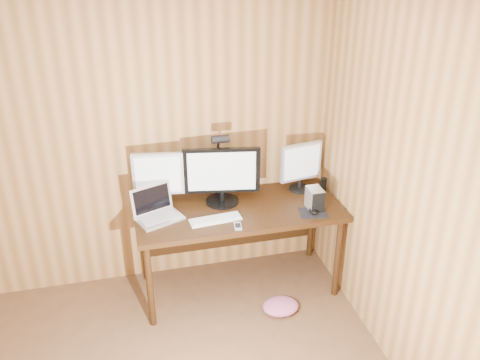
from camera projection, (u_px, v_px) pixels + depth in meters
name	position (u px, v px, depth m)	size (l,w,h in m)	color
room_shell	(114.00, 317.00, 2.11)	(4.00, 4.00, 4.00)	brown
desk	(236.00, 217.00, 4.07)	(1.60, 0.70, 0.75)	black
monitor_center	(222.00, 175.00, 3.93)	(0.59, 0.26, 0.46)	black
monitor_left	(158.00, 178.00, 3.89)	(0.39, 0.19, 0.44)	black
monitor_right	(301.00, 166.00, 4.14)	(0.36, 0.17, 0.41)	black
laptop	(156.00, 210.00, 3.81)	(0.39, 0.35, 0.23)	silver
keyboard	(215.00, 219.00, 3.78)	(0.40, 0.15, 0.02)	white
mousepad	(313.00, 213.00, 3.88)	(0.21, 0.17, 0.00)	black
mouse	(313.00, 211.00, 3.87)	(0.07, 0.11, 0.04)	black
hard_drive	(315.00, 199.00, 3.91)	(0.11, 0.16, 0.17)	silver
phone	(238.00, 226.00, 3.70)	(0.06, 0.11, 0.01)	silver
speaker	(324.00, 184.00, 4.20)	(0.05, 0.05, 0.11)	black
desk_lamp	(219.00, 155.00, 3.97)	(0.13, 0.19, 0.59)	black
fabric_pile	(281.00, 306.00, 3.98)	(0.29, 0.23, 0.09)	#B35680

